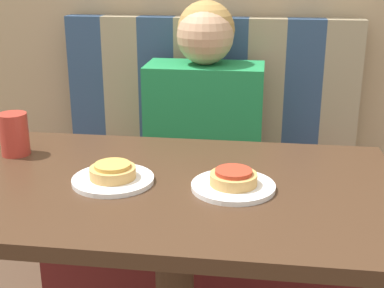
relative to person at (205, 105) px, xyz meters
The scene contains 9 objects.
booth_seat 0.56m from the person, 90.00° to the right, with size 1.13×0.50×0.45m.
booth_backrest 0.21m from the person, 90.00° to the left, with size 1.13×0.08×0.63m.
dining_table 0.67m from the person, 90.00° to the right, with size 1.09×0.68×0.77m.
person is the anchor object (origin of this frame).
plate_left 0.69m from the person, 102.21° to the right, with size 0.20×0.20×0.01m.
plate_right 0.69m from the person, 77.79° to the right, with size 0.20×0.20×0.01m.
pizza_left 0.69m from the person, 102.21° to the right, with size 0.11×0.11×0.04m.
pizza_right 0.69m from the person, 77.79° to the right, with size 0.11×0.11×0.04m.
drinking_cup 0.70m from the person, 131.92° to the right, with size 0.08×0.08×0.12m.
Camera 1 is at (0.21, -1.18, 1.28)m, focal length 50.00 mm.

